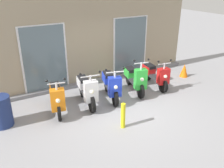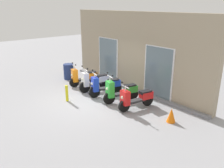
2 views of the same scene
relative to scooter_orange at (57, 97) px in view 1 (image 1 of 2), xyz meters
name	(u,v)px [view 1 (image 1 of 2)]	position (x,y,z in m)	size (l,w,h in m)	color
ground_plane	(126,109)	(1.83, -0.89, -0.48)	(40.00, 40.00, 0.00)	#939399
storefront_facade	(89,35)	(1.83, 1.64, 1.28)	(8.44, 0.50, 3.65)	gray
scooter_orange	(57,97)	(0.00, 0.00, 0.00)	(0.68, 1.52, 1.22)	black
scooter_white	(87,90)	(0.94, -0.02, 0.01)	(0.65, 1.60, 1.25)	black
scooter_blue	(111,85)	(1.78, -0.04, 0.00)	(0.76, 1.55, 1.22)	black
scooter_green	(135,78)	(2.76, 0.02, 0.02)	(0.72, 1.62, 1.32)	black
scooter_red	(155,74)	(3.66, 0.04, -0.04)	(0.63, 1.62, 1.15)	black
curb_bollard	(123,116)	(1.22, -1.66, -0.13)	(0.12, 0.12, 0.70)	yellow
traffic_cone	(184,70)	(5.24, 0.18, -0.22)	(0.32, 0.32, 0.52)	orange
trash_bin	(1,111)	(-1.50, 0.01, -0.06)	(0.54, 0.54, 0.84)	navy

